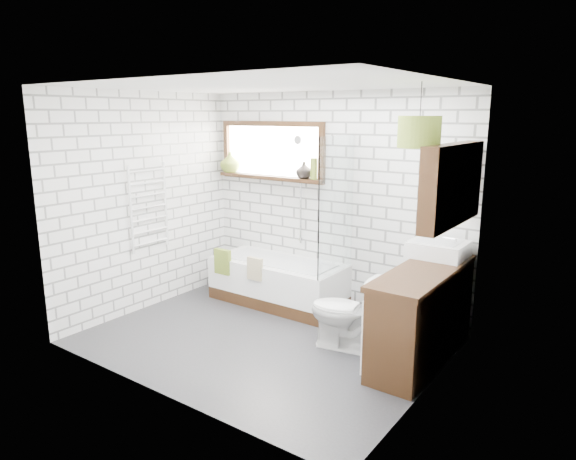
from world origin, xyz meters
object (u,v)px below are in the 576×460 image
Objects in this scene: basin at (438,249)px; pendant at (419,132)px; bathtub at (278,282)px; vanity at (422,315)px; toilet at (347,312)px.

pendant is (0.02, -0.73, 1.15)m from basin.
pendant reaches higher than bathtub.
vanity is 2.04× the size of toilet.
bathtub is 4.64× the size of pendant.
bathtub is at bearing 161.60° from pendant.
bathtub is 3.08× the size of basin.
basin is at bearing 91.79° from pendant.
basin reaches higher than toilet.
toilet is at bearing -25.42° from bathtub.
basin is 1.36m from pendant.
toilet is 2.13× the size of pendant.
bathtub is at bearing 168.14° from vanity.
vanity is at bearing 80.76° from pendant.
vanity is 0.72m from basin.
bathtub is 2.74m from pendant.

